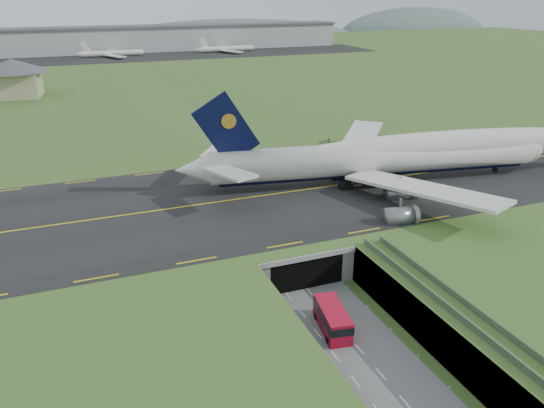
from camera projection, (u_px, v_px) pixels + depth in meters
name	position (u px, v px, depth m)	size (l,w,h in m)	color
ground	(331.00, 317.00, 74.49)	(900.00, 900.00, 0.00)	#425F26
airfield_deck	(332.00, 299.00, 73.36)	(800.00, 800.00, 6.00)	gray
trench_road	(358.00, 348.00, 67.98)	(12.00, 75.00, 0.20)	slate
taxiway	(252.00, 197.00, 100.66)	(800.00, 44.00, 0.18)	black
tunnel_portal	(285.00, 246.00, 87.65)	(17.00, 22.30, 6.00)	gray
guideway	(498.00, 348.00, 59.71)	(3.00, 53.00, 7.05)	#A8A8A3
jumbo_jet	(409.00, 154.00, 108.29)	(95.65, 60.75, 20.38)	silver
shuttle_tram	(332.00, 319.00, 70.91)	(4.53, 8.76, 3.39)	#AE0B24
service_building	(13.00, 74.00, 192.18)	(27.50, 27.50, 13.66)	tan
cargo_terminal	(109.00, 39.00, 327.48)	(320.00, 67.00, 15.60)	#B2B2B2
distant_hills	(172.00, 46.00, 468.67)	(700.00, 91.00, 60.00)	#52625F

